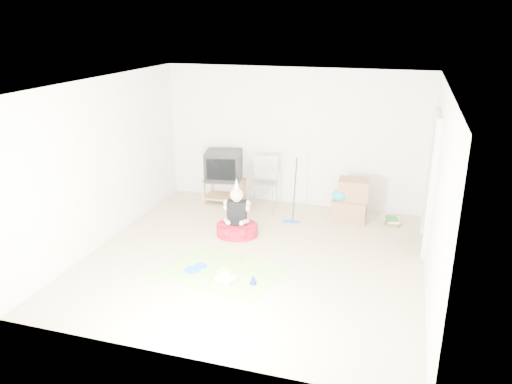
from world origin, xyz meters
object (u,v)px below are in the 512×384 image
(birthday_cake, at_px, (226,279))
(seated_woman, at_px, (237,223))
(crt_tv, at_px, (223,166))
(cardboard_boxes, at_px, (350,201))
(tv_stand, at_px, (224,189))
(folding_chair, at_px, (263,184))

(birthday_cake, bearing_deg, seated_woman, 103.08)
(crt_tv, bearing_deg, seated_woman, -72.43)
(crt_tv, height_order, cardboard_boxes, crt_tv)
(crt_tv, distance_m, cardboard_boxes, 2.50)
(tv_stand, bearing_deg, cardboard_boxes, -4.41)
(folding_chair, xyz_separation_m, cardboard_boxes, (1.62, -0.02, -0.15))
(folding_chair, distance_m, seated_woman, 1.27)
(tv_stand, height_order, birthday_cake, tv_stand)
(cardboard_boxes, height_order, seated_woman, seated_woman)
(seated_woman, bearing_deg, folding_chair, 85.47)
(crt_tv, xyz_separation_m, folding_chair, (0.85, -0.17, -0.24))
(crt_tv, xyz_separation_m, seated_woman, (0.75, -1.40, -0.54))
(tv_stand, relative_size, folding_chair, 0.72)
(crt_tv, bearing_deg, cardboard_boxes, -15.02)
(folding_chair, bearing_deg, birthday_cake, -84.73)
(cardboard_boxes, distance_m, seated_woman, 2.10)
(crt_tv, bearing_deg, folding_chair, -22.08)
(crt_tv, height_order, birthday_cake, crt_tv)
(crt_tv, height_order, folding_chair, folding_chair)
(birthday_cake, bearing_deg, tv_stand, 110.74)
(seated_woman, relative_size, birthday_cake, 3.17)
(birthday_cake, bearing_deg, folding_chair, 95.27)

